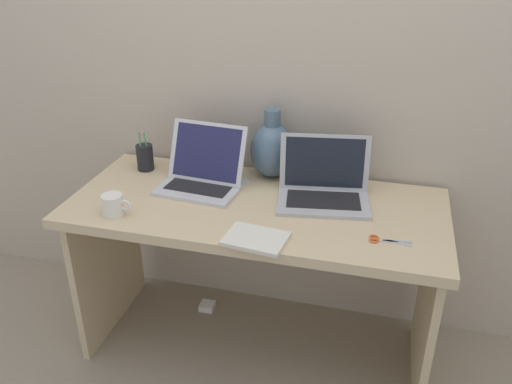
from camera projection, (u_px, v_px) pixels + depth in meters
name	position (u px, v px, depth m)	size (l,w,h in m)	color
ground_plane	(256.00, 344.00, 2.41)	(6.00, 6.00, 0.00)	gray
back_wall	(279.00, 63.00, 2.18)	(4.40, 0.04, 2.40)	#BCAD99
desk	(256.00, 237.00, 2.15)	(1.48, 0.66, 0.73)	#D1B78C
laptop_left	(204.00, 171.00, 2.19)	(0.35, 0.29, 0.25)	silver
laptop_right	(324.00, 184.00, 2.09)	(0.39, 0.30, 0.24)	#B2B2B7
green_vase	(272.00, 149.00, 2.25)	(0.19, 0.19, 0.30)	slate
notebook_stack	(256.00, 239.00, 1.83)	(0.21, 0.16, 0.01)	silver
coffee_mug	(113.00, 205.00, 1.98)	(0.12, 0.08, 0.08)	white
pen_cup	(145.00, 157.00, 2.34)	(0.07, 0.07, 0.18)	black
scissors	(382.00, 240.00, 1.83)	(0.15, 0.05, 0.01)	#B7B7BC
power_brick	(207.00, 306.00, 2.63)	(0.07, 0.07, 0.03)	white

